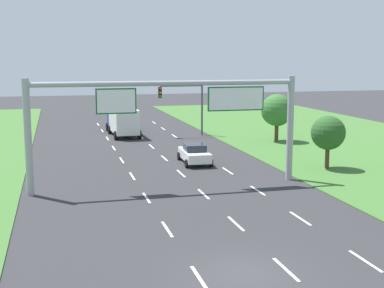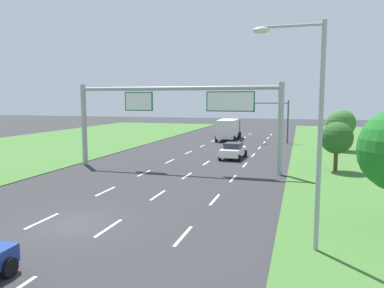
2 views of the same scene
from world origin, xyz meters
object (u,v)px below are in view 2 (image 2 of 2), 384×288
(sign_gantry, at_px, (179,110))
(roadside_tree_far, at_px, (341,123))
(traffic_light_mast, at_px, (273,114))
(street_lamp, at_px, (310,117))
(box_truck, at_px, (229,128))
(roadside_tree_mid, at_px, (337,138))
(car_lead_silver, at_px, (233,150))

(sign_gantry, distance_m, roadside_tree_far, 20.88)
(traffic_light_mast, relative_size, street_lamp, 0.66)
(sign_gantry, height_order, street_lamp, street_lamp)
(traffic_light_mast, height_order, roadside_tree_far, traffic_light_mast)
(box_truck, relative_size, roadside_tree_mid, 2.04)
(roadside_tree_mid, height_order, roadside_tree_far, roadside_tree_far)
(street_lamp, height_order, roadside_tree_mid, street_lamp)
(car_lead_silver, relative_size, sign_gantry, 0.25)
(traffic_light_mast, height_order, roadside_tree_mid, traffic_light_mast)
(roadside_tree_mid, bearing_deg, street_lamp, -98.24)
(street_lamp, height_order, roadside_tree_far, street_lamp)
(car_lead_silver, relative_size, roadside_tree_far, 0.94)
(roadside_tree_far, bearing_deg, sign_gantry, -131.66)
(car_lead_silver, bearing_deg, roadside_tree_mid, -23.89)
(sign_gantry, relative_size, roadside_tree_mid, 4.34)
(box_truck, height_order, traffic_light_mast, traffic_light_mast)
(car_lead_silver, height_order, traffic_light_mast, traffic_light_mast)
(roadside_tree_far, bearing_deg, box_truck, 149.97)
(box_truck, xyz_separation_m, roadside_tree_far, (14.10, -8.15, 1.46))
(sign_gantry, distance_m, traffic_light_mast, 22.42)
(box_truck, height_order, roadside_tree_far, roadside_tree_far)
(car_lead_silver, distance_m, traffic_light_mast, 15.16)
(car_lead_silver, relative_size, street_lamp, 0.51)
(sign_gantry, xyz_separation_m, roadside_tree_far, (13.83, 15.54, -1.81))
(car_lead_silver, distance_m, sign_gantry, 8.75)
(roadside_tree_mid, relative_size, roadside_tree_far, 0.85)
(sign_gantry, xyz_separation_m, street_lamp, (9.82, -14.46, 0.19))
(street_lamp, bearing_deg, box_truck, 104.82)
(street_lamp, bearing_deg, traffic_light_mast, 96.10)
(street_lamp, relative_size, roadside_tree_far, 1.82)
(car_lead_silver, xyz_separation_m, sign_gantry, (-3.28, -6.99, 4.12))
(box_truck, xyz_separation_m, sign_gantry, (0.27, -23.69, 3.27))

